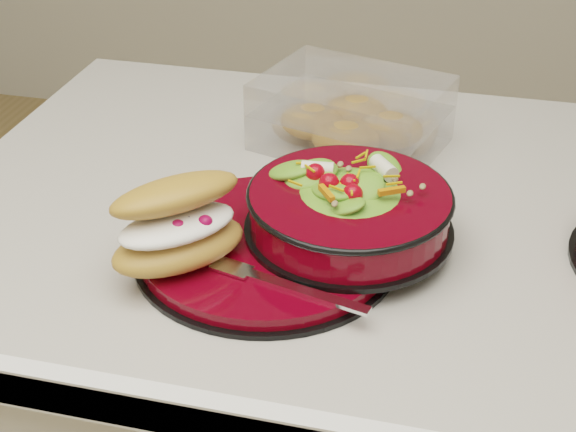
% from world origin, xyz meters
% --- Properties ---
extents(dinner_plate, '(0.29, 0.29, 0.02)m').
position_xyz_m(dinner_plate, '(-0.18, -0.13, 0.91)').
color(dinner_plate, black).
rests_on(dinner_plate, island_counter).
extents(salad_bowl, '(0.23, 0.23, 0.10)m').
position_xyz_m(salad_bowl, '(-0.10, -0.09, 0.96)').
color(salad_bowl, black).
rests_on(salad_bowl, dinner_plate).
extents(croissant, '(0.16, 0.17, 0.09)m').
position_xyz_m(croissant, '(-0.26, -0.19, 0.96)').
color(croissant, '#C68A3C').
rests_on(croissant, dinner_plate).
extents(fork, '(0.17, 0.06, 0.00)m').
position_xyz_m(fork, '(-0.14, -0.21, 0.92)').
color(fork, silver).
rests_on(fork, dinner_plate).
extents(pastry_box, '(0.28, 0.23, 0.09)m').
position_xyz_m(pastry_box, '(-0.14, 0.15, 0.94)').
color(pastry_box, white).
rests_on(pastry_box, island_counter).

